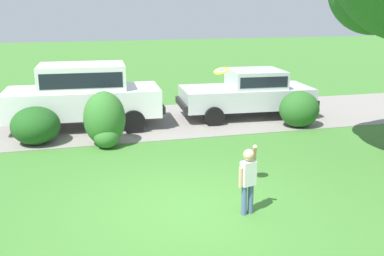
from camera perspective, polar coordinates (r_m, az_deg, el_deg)
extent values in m
plane|color=#3D752D|center=(8.55, -0.56, -9.97)|extent=(80.00, 80.00, 0.00)
cube|color=gray|center=(14.61, -6.88, 0.72)|extent=(28.00, 4.40, 0.02)
ellipsoid|color=#1E511C|center=(12.88, -18.86, 0.29)|extent=(1.29, 1.35, 1.01)
ellipsoid|color=#33702B|center=(12.27, -10.81, 1.18)|extent=(1.10, 1.17, 1.44)
ellipsoid|color=#33702B|center=(12.09, -10.56, -1.09)|extent=(0.66, 0.66, 0.60)
ellipsoid|color=#286023|center=(14.23, 13.18, 2.27)|extent=(1.22, 1.09, 1.10)
cube|color=silver|center=(15.20, 6.70, 3.88)|extent=(4.30, 2.09, 0.64)
cube|color=silver|center=(15.20, 7.90, 6.14)|extent=(1.77, 1.72, 0.56)
cube|color=black|center=(15.20, 7.90, 6.14)|extent=(1.64, 1.73, 0.34)
cylinder|color=black|center=(14.05, 2.76, 1.44)|extent=(0.61, 0.26, 0.60)
cylinder|color=black|center=(15.83, 1.11, 3.03)|extent=(0.61, 0.26, 0.60)
cylinder|color=black|center=(14.89, 12.54, 1.88)|extent=(0.61, 0.26, 0.60)
cylinder|color=black|center=(16.58, 9.95, 3.36)|extent=(0.61, 0.26, 0.60)
cube|color=black|center=(14.72, -1.29, 2.98)|extent=(0.23, 1.75, 0.20)
cube|color=black|center=(16.02, 13.99, 3.53)|extent=(0.23, 1.75, 0.20)
cube|color=white|center=(14.13, -13.31, 3.21)|extent=(4.59, 2.08, 0.80)
cube|color=white|center=(14.00, -13.50, 6.25)|extent=(2.56, 1.75, 0.72)
cube|color=black|center=(14.00, -13.50, 6.25)|extent=(2.36, 1.76, 0.43)
cylinder|color=black|center=(13.44, -19.21, 0.13)|extent=(0.69, 0.26, 0.68)
cylinder|color=black|center=(15.25, -18.38, 1.93)|extent=(0.69, 0.26, 0.68)
cylinder|color=black|center=(13.34, -7.28, 0.77)|extent=(0.69, 0.26, 0.68)
cylinder|color=black|center=(15.17, -7.86, 2.50)|extent=(0.69, 0.26, 0.68)
cube|color=black|center=(14.42, -22.38, 1.89)|extent=(0.21, 1.75, 0.20)
cube|color=black|center=(14.29, -4.04, 2.89)|extent=(0.21, 1.75, 0.20)
cylinder|color=#4C608C|center=(8.27, 6.49, -8.90)|extent=(0.10, 0.10, 0.55)
cylinder|color=#4C608C|center=(8.35, 7.28, -8.69)|extent=(0.10, 0.10, 0.55)
cube|color=white|center=(8.12, 7.00, -5.60)|extent=(0.29, 0.22, 0.44)
sphere|color=tan|center=(8.01, 7.07, -3.33)|extent=(0.20, 0.20, 0.20)
cylinder|color=tan|center=(8.14, 7.77, -3.18)|extent=(0.17, 0.27, 0.39)
cylinder|color=tan|center=(8.05, 6.06, -6.15)|extent=(0.07, 0.07, 0.36)
cylinder|color=yellow|center=(8.39, 3.67, 7.11)|extent=(0.28, 0.28, 0.14)
cylinder|color=#337FDB|center=(8.39, 3.67, 7.14)|extent=(0.16, 0.16, 0.09)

